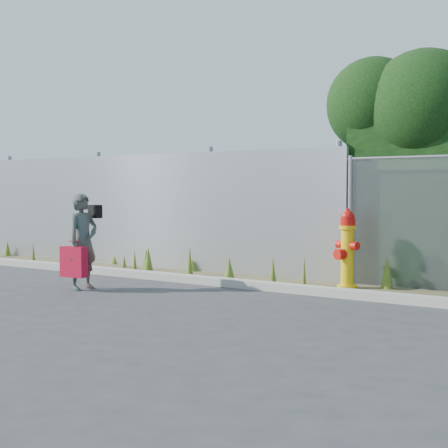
% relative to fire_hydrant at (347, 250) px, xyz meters
% --- Properties ---
extents(ground, '(80.00, 80.00, 0.00)m').
position_rel_fire_hydrant_xyz_m(ground, '(-1.20, -2.52, -0.60)').
color(ground, '#313233').
rests_on(ground, ground).
extents(curb, '(16.00, 0.22, 0.12)m').
position_rel_fire_hydrant_xyz_m(curb, '(-1.20, -0.72, -0.54)').
color(curb, gray).
rests_on(curb, ground).
extents(weed_strip, '(16.00, 1.31, 0.54)m').
position_rel_fire_hydrant_xyz_m(weed_strip, '(-1.88, -0.06, -0.49)').
color(weed_strip, '#4C442B').
rests_on(weed_strip, ground).
extents(corrugated_fence, '(8.50, 0.21, 2.30)m').
position_rel_fire_hydrant_xyz_m(corrugated_fence, '(-4.44, 0.48, 0.51)').
color(corrugated_fence, '#AFB1B7').
rests_on(corrugated_fence, ground).
extents(fire_hydrant, '(0.41, 0.37, 1.23)m').
position_rel_fire_hydrant_xyz_m(fire_hydrant, '(0.00, 0.00, 0.00)').
color(fire_hydrant, gold).
rests_on(fire_hydrant, ground).
extents(woman, '(0.37, 0.54, 1.45)m').
position_rel_fire_hydrant_xyz_m(woman, '(-3.36, -2.16, 0.13)').
color(woman, '#10695B').
rests_on(woman, ground).
extents(red_tote_bag, '(0.41, 0.15, 0.54)m').
position_rel_fire_hydrant_xyz_m(red_tote_bag, '(-3.39, -2.33, -0.16)').
color(red_tote_bag, '#A50928').
extents(black_shoulder_bag, '(0.27, 0.11, 0.20)m').
position_rel_fire_hydrant_xyz_m(black_shoulder_bag, '(-3.36, -1.91, 0.58)').
color(black_shoulder_bag, black).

